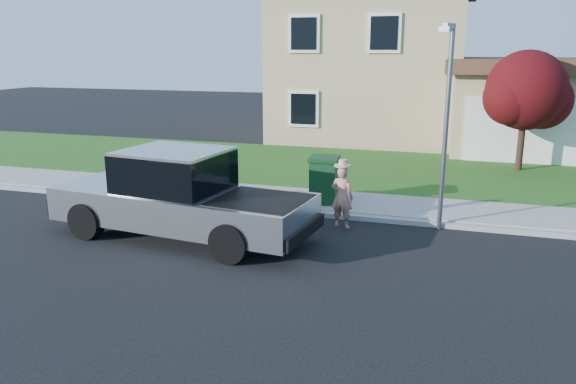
# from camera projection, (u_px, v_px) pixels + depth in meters

# --- Properties ---
(ground) EXTENTS (80.00, 80.00, 0.00)m
(ground) POSITION_uv_depth(u_px,v_px,m) (245.00, 252.00, 11.45)
(ground) COLOR black
(ground) RESTS_ON ground
(curb) EXTENTS (40.00, 0.20, 0.12)m
(curb) POSITION_uv_depth(u_px,v_px,m) (325.00, 215.00, 13.84)
(curb) COLOR gray
(curb) RESTS_ON ground
(sidewalk) EXTENTS (40.00, 2.00, 0.15)m
(sidewalk) POSITION_uv_depth(u_px,v_px,m) (335.00, 203.00, 14.85)
(sidewalk) COLOR gray
(sidewalk) RESTS_ON ground
(lawn) EXTENTS (40.00, 7.00, 0.10)m
(lawn) POSITION_uv_depth(u_px,v_px,m) (363.00, 169.00, 19.03)
(lawn) COLOR #1E4A15
(lawn) RESTS_ON ground
(house) EXTENTS (14.00, 11.30, 6.85)m
(house) POSITION_uv_depth(u_px,v_px,m) (401.00, 68.00, 25.46)
(house) COLOR tan
(house) RESTS_ON ground
(pickup_truck) EXTENTS (6.09, 2.67, 1.94)m
(pickup_truck) POSITION_uv_depth(u_px,v_px,m) (180.00, 197.00, 12.18)
(pickup_truck) COLOR black
(pickup_truck) RESTS_ON ground
(woman) EXTENTS (0.59, 0.44, 1.60)m
(woman) POSITION_uv_depth(u_px,v_px,m) (342.00, 196.00, 12.88)
(woman) COLOR tan
(woman) RESTS_ON ground
(ornamental_tree) EXTENTS (2.85, 2.57, 3.91)m
(ornamental_tree) POSITION_uv_depth(u_px,v_px,m) (527.00, 94.00, 18.12)
(ornamental_tree) COLOR black
(ornamental_tree) RESTS_ON lawn
(trash_bin) EXTENTS (0.80, 0.90, 1.19)m
(trash_bin) POSITION_uv_depth(u_px,v_px,m) (324.00, 179.00, 14.49)
(trash_bin) COLOR #0F3818
(trash_bin) RESTS_ON sidewalk
(street_lamp) EXTENTS (0.33, 0.59, 4.55)m
(street_lamp) POSITION_uv_depth(u_px,v_px,m) (446.00, 117.00, 12.26)
(street_lamp) COLOR slate
(street_lamp) RESTS_ON ground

